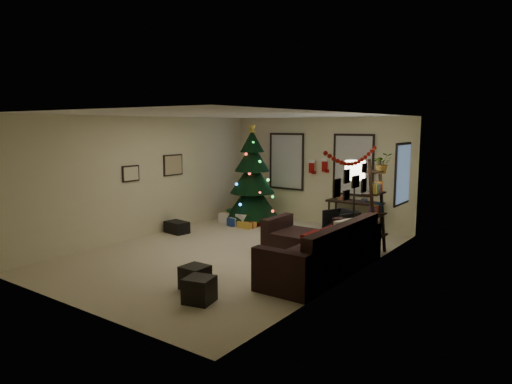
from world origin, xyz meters
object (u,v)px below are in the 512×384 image
sofa (318,252)px  bookshelf (376,208)px  christmas_tree (252,181)px  desk (355,204)px  desk_chair (341,223)px

sofa → bookshelf: bookshelf is taller
christmas_tree → desk: 2.67m
christmas_tree → desk_chair: christmas_tree is taller
christmas_tree → sofa: 4.17m
sofa → desk: (-0.70, 3.15, 0.34)m
sofa → desk: size_ratio=2.19×
desk → bookshelf: bearing=-55.1°
sofa → desk_chair: (-0.74, 2.50, 0.00)m
christmas_tree → bookshelf: (3.73, -1.03, -0.17)m
bookshelf → desk: bearing=124.9°
desk_chair → desk: bearing=109.2°
desk → christmas_tree: bearing=-165.6°
sofa → bookshelf: 1.66m
sofa → desk: 3.25m
christmas_tree → bookshelf: bearing=-15.5°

